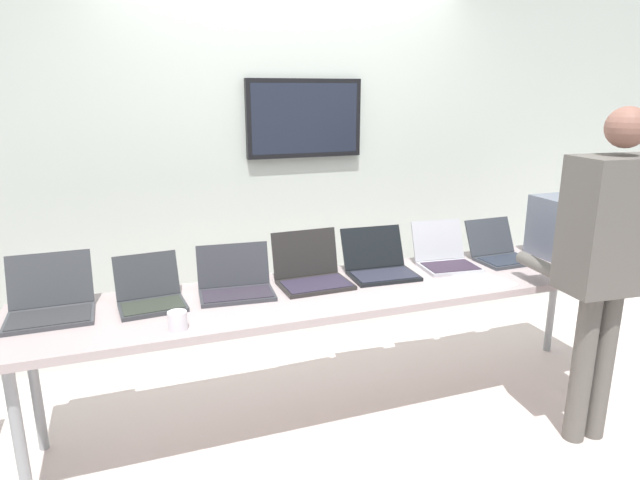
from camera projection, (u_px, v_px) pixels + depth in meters
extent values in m
cube|color=silver|center=(351.00, 416.00, 3.18)|extent=(8.00, 8.00, 0.04)
cube|color=silver|center=(291.00, 156.00, 3.84)|extent=(8.00, 0.06, 2.72)
cube|color=black|center=(304.00, 118.00, 3.75)|extent=(0.81, 0.05, 0.53)
cube|color=#1E2332|center=(305.00, 119.00, 3.73)|extent=(0.75, 0.02, 0.47)
cube|color=#B39FA0|center=(353.00, 289.00, 2.97)|extent=(3.47, 0.70, 0.04)
cylinder|color=#92969A|center=(20.00, 442.00, 2.31)|extent=(0.05, 0.05, 0.74)
cylinder|color=#92969A|center=(611.00, 330.00, 3.39)|extent=(0.05, 0.05, 0.74)
cylinder|color=#92969A|center=(35.00, 384.00, 2.76)|extent=(0.05, 0.05, 0.74)
cylinder|color=#92969A|center=(552.00, 302.00, 3.84)|extent=(0.05, 0.05, 0.74)
cube|color=slate|center=(568.00, 227.00, 3.46)|extent=(0.38, 0.34, 0.38)
cube|color=black|center=(590.00, 233.00, 3.30)|extent=(0.04, 0.01, 0.03)
cube|color=#3A3C40|center=(50.00, 318.00, 2.52)|extent=(0.38, 0.27, 0.02)
cube|color=#323235|center=(50.00, 317.00, 2.51)|extent=(0.35, 0.22, 0.00)
cube|color=#3A3C40|center=(50.00, 279.00, 2.64)|extent=(0.38, 0.10, 0.25)
cube|color=#334C82|center=(50.00, 279.00, 2.65)|extent=(0.35, 0.08, 0.22)
cube|color=#333538|center=(153.00, 307.00, 2.65)|extent=(0.33, 0.25, 0.02)
cube|color=#2F342C|center=(153.00, 305.00, 2.64)|extent=(0.29, 0.20, 0.00)
cube|color=#333538|center=(147.00, 275.00, 2.76)|extent=(0.32, 0.11, 0.21)
cube|color=white|center=(146.00, 275.00, 2.76)|extent=(0.29, 0.09, 0.18)
cube|color=#36363C|center=(237.00, 295.00, 2.80)|extent=(0.39, 0.26, 0.02)
cube|color=#302935|center=(237.00, 294.00, 2.79)|extent=(0.36, 0.21, 0.00)
cube|color=#36363C|center=(233.00, 265.00, 2.91)|extent=(0.38, 0.10, 0.22)
cube|color=silver|center=(233.00, 265.00, 2.91)|extent=(0.35, 0.09, 0.19)
cube|color=#282524|center=(315.00, 285.00, 2.95)|extent=(0.38, 0.27, 0.02)
cube|color=#2E283A|center=(316.00, 284.00, 2.94)|extent=(0.35, 0.22, 0.00)
cube|color=#282524|center=(305.00, 253.00, 3.06)|extent=(0.38, 0.08, 0.25)
cube|color=white|center=(305.00, 253.00, 3.06)|extent=(0.35, 0.07, 0.22)
cube|color=black|center=(384.00, 276.00, 3.10)|extent=(0.38, 0.27, 0.02)
cube|color=#282A38|center=(384.00, 274.00, 3.08)|extent=(0.35, 0.22, 0.00)
cube|color=black|center=(372.00, 247.00, 3.22)|extent=(0.38, 0.13, 0.23)
cube|color=#324983|center=(372.00, 247.00, 3.23)|extent=(0.35, 0.11, 0.20)
cube|color=#B0B0B8|center=(449.00, 267.00, 3.25)|extent=(0.35, 0.28, 0.02)
cube|color=#342737|center=(451.00, 266.00, 3.23)|extent=(0.32, 0.23, 0.00)
cube|color=#B0B0B8|center=(438.00, 240.00, 3.37)|extent=(0.33, 0.13, 0.23)
cube|color=silver|center=(437.00, 240.00, 3.38)|extent=(0.30, 0.11, 0.20)
cube|color=#373B42|center=(506.00, 261.00, 3.37)|extent=(0.33, 0.24, 0.02)
cube|color=#262C39|center=(507.00, 260.00, 3.35)|extent=(0.30, 0.19, 0.00)
cube|color=#373B42|center=(490.00, 236.00, 3.49)|extent=(0.33, 0.12, 0.22)
cube|color=silver|center=(489.00, 236.00, 3.49)|extent=(0.30, 0.10, 0.19)
cylinder|color=#5F5954|center=(582.00, 367.00, 2.83)|extent=(0.12, 0.12, 0.84)
cylinder|color=#5F5954|center=(602.00, 364.00, 2.86)|extent=(0.12, 0.12, 0.84)
cube|color=#5F5954|center=(613.00, 225.00, 2.65)|extent=(0.46, 0.30, 0.67)
sphere|color=#8F5E50|center=(627.00, 127.00, 2.53)|extent=(0.19, 0.19, 0.19)
cylinder|color=#5F5954|center=(539.00, 265.00, 2.95)|extent=(0.10, 0.32, 0.07)
cylinder|color=#5F5954|center=(590.00, 261.00, 3.04)|extent=(0.10, 0.32, 0.07)
cylinder|color=white|center=(177.00, 321.00, 2.41)|extent=(0.09, 0.09, 0.08)
cube|color=white|center=(484.00, 280.00, 3.05)|extent=(0.27, 0.34, 0.00)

